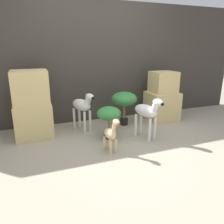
# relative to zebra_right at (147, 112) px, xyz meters

# --- Properties ---
(ground_plane) EXTENTS (14.00, 14.00, 0.00)m
(ground_plane) POSITION_rel_zebra_right_xyz_m (-0.45, -0.36, -0.44)
(ground_plane) COLOR #9E937F
(wall_back) EXTENTS (6.40, 0.08, 2.20)m
(wall_back) POSITION_rel_zebra_right_xyz_m (-0.45, 1.23, 0.66)
(wall_back) COLOR #38332D
(wall_back) RESTS_ON ground_plane
(rock_pillar_left) EXTENTS (0.57, 0.51, 1.06)m
(rock_pillar_left) POSITION_rel_zebra_right_xyz_m (-1.64, 0.73, 0.07)
(rock_pillar_left) COLOR #D1B775
(rock_pillar_left) RESTS_ON ground_plane
(rock_pillar_right) EXTENTS (0.57, 0.51, 0.95)m
(rock_pillar_right) POSITION_rel_zebra_right_xyz_m (0.74, 0.73, -0.02)
(rock_pillar_right) COLOR #D1B775
(rock_pillar_right) RESTS_ON ground_plane
(zebra_right) EXTENTS (0.32, 0.55, 0.68)m
(zebra_right) POSITION_rel_zebra_right_xyz_m (0.00, 0.00, 0.00)
(zebra_right) COLOR silver
(zebra_right) RESTS_ON ground_plane
(zebra_left) EXTENTS (0.35, 0.55, 0.68)m
(zebra_left) POSITION_rel_zebra_right_xyz_m (-0.84, 0.70, 0.00)
(zebra_left) COLOR silver
(zebra_left) RESTS_ON ground_plane
(giraffe_figurine) EXTENTS (0.18, 0.36, 0.51)m
(giraffe_figurine) POSITION_rel_zebra_right_xyz_m (-0.68, -0.23, -0.17)
(giraffe_figurine) COLOR #E0C184
(giraffe_figurine) RESTS_ON ground_plane
(potted_palm_front) EXTENTS (0.38, 0.38, 0.51)m
(potted_palm_front) POSITION_rel_zebra_right_xyz_m (-0.54, 0.23, -0.07)
(potted_palm_front) COLOR black
(potted_palm_front) RESTS_ON ground_plane
(potted_palm_back) EXTENTS (0.46, 0.46, 0.62)m
(potted_palm_back) POSITION_rel_zebra_right_xyz_m (-0.07, 0.71, 0.03)
(potted_palm_back) COLOR black
(potted_palm_back) RESTS_ON ground_plane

